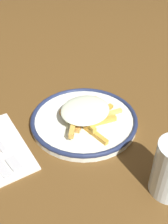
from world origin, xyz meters
TOP-DOWN VIEW (x-y plane):
  - ground_plane at (0.00, 0.00)m, footprint 2.60×2.60m
  - plate at (0.00, 0.00)m, footprint 0.28×0.28m
  - fries_heap at (-0.00, 0.01)m, footprint 0.18×0.18m
  - fork at (0.22, -0.02)m, footprint 0.03×0.18m

SIDE VIEW (x-z plane):
  - ground_plane at x=0.00m, z-range 0.00..0.00m
  - plate at x=0.00m, z-range 0.00..0.02m
  - fork at x=0.22m, z-range 0.01..0.01m
  - fries_heap at x=0.00m, z-range 0.02..0.06m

